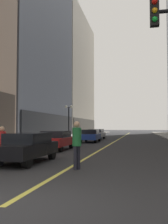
# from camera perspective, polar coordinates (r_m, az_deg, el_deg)

# --- Properties ---
(ground_plane) EXTENTS (200.00, 200.00, 0.00)m
(ground_plane) POSITION_cam_1_polar(r_m,az_deg,el_deg) (40.09, 7.95, -5.45)
(ground_plane) COLOR #2D2D30
(sidewalk_left) EXTENTS (4.50, 78.00, 0.15)m
(sidewalk_left) POSITION_cam_1_polar(r_m,az_deg,el_deg) (41.47, -3.55, -5.29)
(sidewalk_left) COLOR #9E9991
(sidewalk_left) RESTS_ON ground
(lane_centre_stripe) EXTENTS (0.16, 70.00, 0.01)m
(lane_centre_stripe) POSITION_cam_1_polar(r_m,az_deg,el_deg) (40.09, 7.95, -5.44)
(lane_centre_stripe) COLOR #E5D64C
(lane_centre_stripe) RESTS_ON ground
(building_left_mid) EXTENTS (10.32, 24.00, 29.67)m
(building_left_mid) POSITION_cam_1_polar(r_m,az_deg,el_deg) (45.44, -12.84, 13.73)
(building_left_mid) COLOR #4C515B
(building_left_mid) RESTS_ON ground
(building_left_far) EXTENTS (10.67, 26.00, 29.53)m
(building_left_far) POSITION_cam_1_polar(r_m,az_deg,el_deg) (68.80, -4.01, 7.79)
(building_left_far) COLOR #B7AD99
(building_left_far) RESTS_ON ground
(car_black) EXTENTS (1.95, 4.22, 1.32)m
(car_black) POSITION_cam_1_polar(r_m,az_deg,el_deg) (12.38, -12.68, -7.18)
(car_black) COLOR black
(car_black) RESTS_ON ground
(car_red) EXTENTS (1.84, 4.23, 1.32)m
(car_red) POSITION_cam_1_polar(r_m,az_deg,el_deg) (18.79, -6.05, -5.86)
(car_red) COLOR #B21919
(car_red) RESTS_ON ground
(car_blue) EXTENTS (1.81, 4.36, 1.32)m
(car_blue) POSITION_cam_1_polar(r_m,az_deg,el_deg) (28.14, 1.40, -4.98)
(car_blue) COLOR navy
(car_blue) RESTS_ON ground
(car_silver) EXTENTS (1.92, 4.78, 1.32)m
(car_silver) POSITION_cam_1_polar(r_m,az_deg,el_deg) (34.66, 2.58, -4.64)
(car_silver) COLOR #B7B7BC
(car_silver) RESTS_ON ground
(pedestrian_in_red_jacket) EXTENTS (0.48, 0.48, 1.62)m
(pedestrian_in_red_jacket) POSITION_cam_1_polar(r_m,az_deg,el_deg) (11.87, -17.12, -6.22)
(pedestrian_in_red_jacket) COLOR black
(pedestrian_in_red_jacket) RESTS_ON ground
(pedestrian_in_green_parka) EXTENTS (0.47, 0.47, 1.81)m
(pedestrian_in_green_parka) POSITION_cam_1_polar(r_m,az_deg,el_deg) (10.15, -1.53, -6.21)
(pedestrian_in_green_parka) COLOR black
(pedestrian_in_green_parka) RESTS_ON ground
(street_lamp_left_far) EXTENTS (1.06, 0.36, 4.43)m
(street_lamp_left_far) POSITION_cam_1_polar(r_m,az_deg,el_deg) (35.10, -3.26, -0.48)
(street_lamp_left_far) COLOR black
(street_lamp_left_far) RESTS_ON ground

